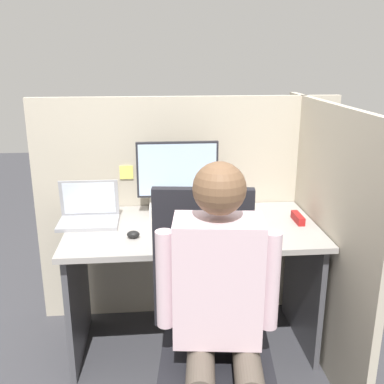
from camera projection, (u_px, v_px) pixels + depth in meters
The scene contains 12 objects.
cubicle_panel_back at pixel (187, 210), 2.85m from camera, with size 1.87×0.05×1.42m.
cubicle_panel_right at pixel (322, 233), 2.47m from camera, with size 0.04×1.37×1.42m.
desk at pixel (193, 258), 2.52m from camera, with size 1.37×0.72×0.75m.
paper_box at pixel (178, 208), 2.65m from camera, with size 0.33×0.24×0.06m.
monitor at pixel (178, 174), 2.59m from camera, with size 0.47×0.23×0.37m.
laptop at pixel (89, 215), 2.50m from camera, with size 0.33×0.22×0.23m.
mouse at pixel (133, 234), 2.30m from camera, with size 0.07×0.05×0.04m.
stapler at pixel (298, 218), 2.52m from camera, with size 0.04×0.15×0.04m.
carrot_toy at pixel (180, 236), 2.28m from camera, with size 0.04×0.16×0.04m.
office_chair at pixel (210, 323), 1.92m from camera, with size 0.54×0.59×1.11m.
person at pixel (221, 303), 1.71m from camera, with size 0.48×0.44×1.29m.
coffee_mug at pixel (237, 205), 2.66m from camera, with size 0.08×0.08×0.09m.
Camera 1 is at (-0.21, -1.93, 1.66)m, focal length 42.00 mm.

